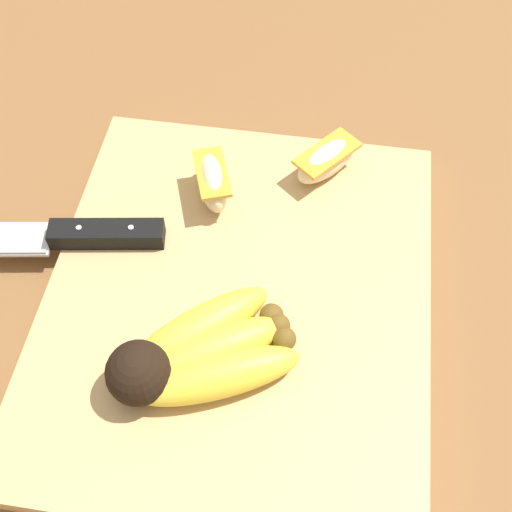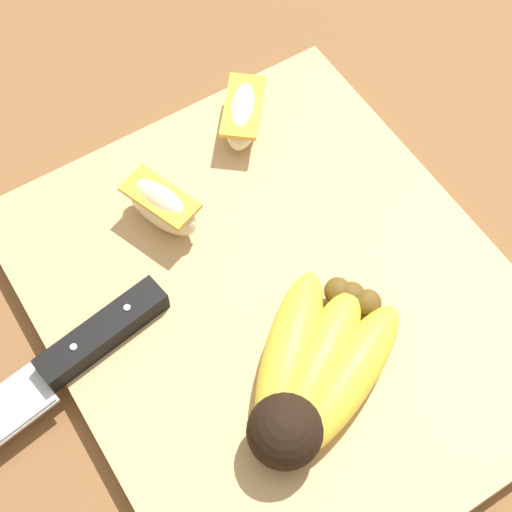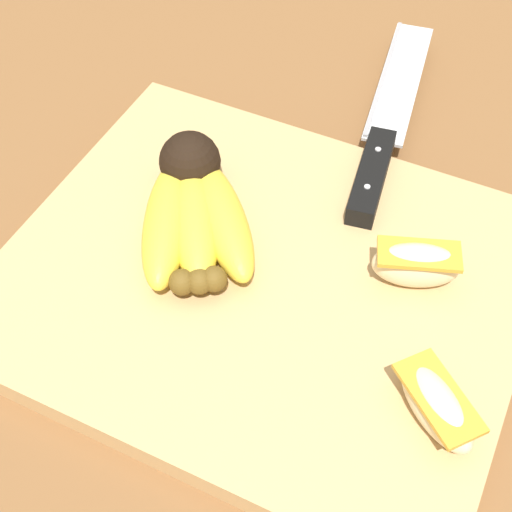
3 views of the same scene
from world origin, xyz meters
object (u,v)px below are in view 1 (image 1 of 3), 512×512
(banana_bunch, at_px, (197,355))
(chefs_knife, at_px, (52,236))
(apple_wedge_near, at_px, (213,182))
(apple_wedge_middle, at_px, (326,160))

(banana_bunch, height_order, chefs_knife, banana_bunch)
(chefs_knife, bearing_deg, apple_wedge_near, 118.51)
(chefs_knife, bearing_deg, banana_bunch, 56.73)
(apple_wedge_near, bearing_deg, banana_bunch, 6.87)
(apple_wedge_near, xyz_separation_m, apple_wedge_middle, (-0.05, 0.10, -0.00))
(banana_bunch, relative_size, apple_wedge_middle, 2.06)
(banana_bunch, xyz_separation_m, apple_wedge_near, (-0.17, -0.02, 0.00))
(banana_bunch, relative_size, chefs_knife, 0.52)
(banana_bunch, xyz_separation_m, chefs_knife, (-0.10, -0.15, -0.01))
(banana_bunch, distance_m, apple_wedge_middle, 0.23)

